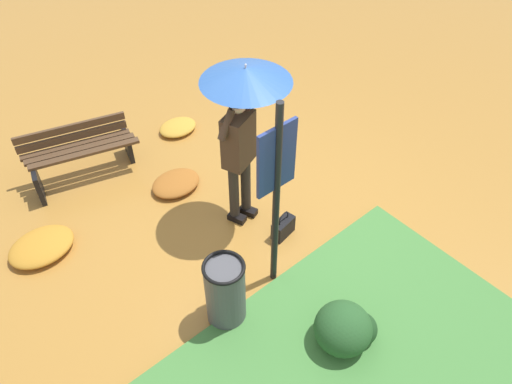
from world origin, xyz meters
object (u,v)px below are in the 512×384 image
(park_bench, at_px, (80,151))
(handbag, at_px, (283,227))
(info_sign_post, at_px, (276,181))
(trash_bin, at_px, (225,292))
(person_with_umbrella, at_px, (243,108))

(park_bench, bearing_deg, handbag, -63.11)
(info_sign_post, bearing_deg, park_bench, 104.94)
(info_sign_post, distance_m, handbag, 1.46)
(trash_bin, bearing_deg, park_bench, 91.46)
(person_with_umbrella, xyz_separation_m, trash_bin, (-1.11, -1.04, -1.13))
(info_sign_post, height_order, handbag, info_sign_post)
(info_sign_post, relative_size, trash_bin, 2.76)
(info_sign_post, relative_size, handbag, 6.22)
(handbag, xyz_separation_m, trash_bin, (-1.20, -0.45, 0.29))
(info_sign_post, bearing_deg, handbag, 37.02)
(handbag, bearing_deg, park_bench, 116.89)
(person_with_umbrella, bearing_deg, info_sign_post, -112.70)
(park_bench, bearing_deg, info_sign_post, -75.06)
(handbag, relative_size, trash_bin, 0.44)
(handbag, distance_m, trash_bin, 1.32)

